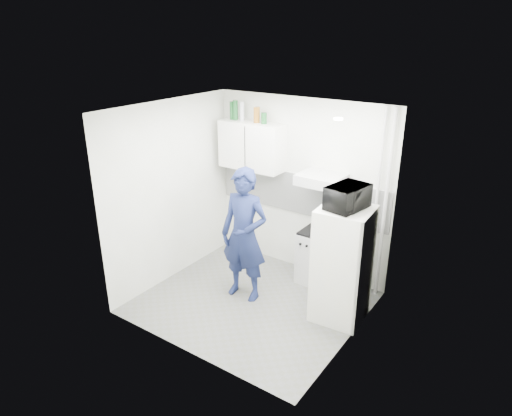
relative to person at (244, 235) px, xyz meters
The scene contains 22 objects.
floor 0.94m from the person, 27.42° to the right, with size 2.80×2.80×0.00m, color #5E5E5E.
ceiling 1.70m from the person, 27.42° to the right, with size 2.80×2.80×0.00m, color white.
wall_back 1.23m from the person, 80.55° to the left, with size 2.80×2.80×0.00m, color white.
wall_left 1.27m from the person, behind, with size 2.60×2.60×0.00m, color white.
wall_right 1.64m from the person, ahead, with size 2.60×2.60×0.00m, color white.
person is the anchor object (origin of this frame).
stove 1.23m from the person, 54.38° to the left, with size 0.48×0.48×0.77m, color beige.
fridge 1.33m from the person, 12.39° to the left, with size 0.62×0.62×1.50m, color white.
stove_top 1.12m from the person, 54.38° to the left, with size 0.46×0.46×0.03m, color black.
saucepan 1.09m from the person, 51.33° to the left, with size 0.18×0.18×0.10m, color silver.
microwave 1.51m from the person, 12.39° to the left, with size 0.35×0.52×0.29m, color black.
bottle_a 1.95m from the person, 133.33° to the left, with size 0.06×0.06×0.26m, color #144C1E.
bottle_b 1.93m from the person, 131.24° to the left, with size 0.07×0.07×0.29m, color #144C1E.
bottle_c 1.87m from the person, 126.96° to the left, with size 0.07×0.07×0.27m, color #B2B7BC.
canister_a 1.77m from the person, 115.87° to the left, with size 0.09×0.09×0.23m, color brown.
canister_b 1.71m from the person, 109.55° to the left, with size 0.08×0.08×0.16m, color #144C1E.
upper_cabinet 1.46m from the person, 119.79° to the left, with size 1.00×0.35×0.70m, color white.
range_hood 1.28m from the person, 54.53° to the left, with size 0.60×0.50×0.14m, color beige.
backsplash 1.19m from the person, 80.42° to the left, with size 2.74×0.03×0.60m, color white.
pipe_a 1.88m from the person, 35.67° to the left, with size 0.05×0.05×2.60m, color beige.
pipe_b 1.78m from the person, 37.97° to the left, with size 0.04×0.04×2.60m, color beige.
ceiling_spot_fixture 2.04m from the person, ahead, with size 0.10×0.10×0.02m, color white.
Camera 1 is at (3.05, -4.32, 3.49)m, focal length 32.00 mm.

